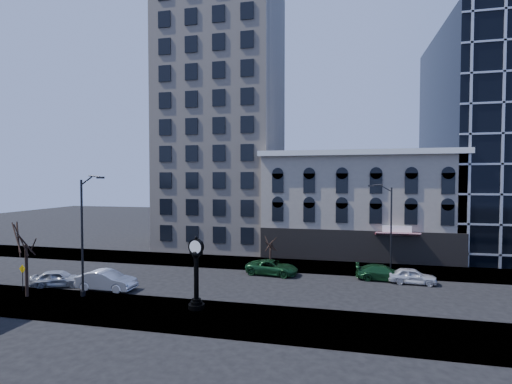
% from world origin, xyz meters
% --- Properties ---
extents(ground, '(160.00, 160.00, 0.00)m').
position_xyz_m(ground, '(0.00, 0.00, 0.00)').
color(ground, black).
rests_on(ground, ground).
extents(sidewalk_far, '(160.00, 6.00, 0.12)m').
position_xyz_m(sidewalk_far, '(0.00, 8.00, 0.06)').
color(sidewalk_far, gray).
rests_on(sidewalk_far, ground).
extents(sidewalk_near, '(160.00, 6.00, 0.12)m').
position_xyz_m(sidewalk_near, '(0.00, -8.00, 0.06)').
color(sidewalk_near, gray).
rests_on(sidewalk_near, ground).
extents(cream_tower, '(15.90, 15.40, 42.50)m').
position_xyz_m(cream_tower, '(-6.11, 18.88, 19.32)').
color(cream_tower, beige).
rests_on(cream_tower, ground).
extents(victorian_row, '(22.60, 11.19, 12.50)m').
position_xyz_m(victorian_row, '(12.00, 15.89, 6.00)').
color(victorian_row, '#A09484').
rests_on(victorian_row, ground).
extents(street_clock, '(1.16, 1.16, 5.13)m').
position_xyz_m(street_clock, '(0.14, -6.87, 2.44)').
color(street_clock, black).
rests_on(street_clock, sidewalk_near).
extents(street_lamp_near, '(2.48, 0.63, 9.62)m').
position_xyz_m(street_lamp_near, '(-8.87, -6.30, 7.38)').
color(street_lamp_near, black).
rests_on(street_lamp_near, sidewalk_near).
extents(street_lamp_far, '(2.23, 0.85, 8.82)m').
position_xyz_m(street_lamp_far, '(14.17, 6.30, 6.77)').
color(street_lamp_far, black).
rests_on(street_lamp_far, sidewalk_far).
extents(bare_tree_near, '(3.79, 3.79, 6.51)m').
position_xyz_m(bare_tree_near, '(-13.76, -7.24, 5.04)').
color(bare_tree_near, '#322119').
rests_on(bare_tree_near, sidewalk_near).
extents(bare_tree_far, '(2.16, 2.16, 3.71)m').
position_xyz_m(bare_tree_far, '(3.01, 6.34, 2.91)').
color(bare_tree_far, '#322119').
rests_on(bare_tree_far, sidewalk_far).
extents(warning_sign, '(0.71, 0.12, 2.17)m').
position_xyz_m(warning_sign, '(-15.20, -6.20, 1.62)').
color(warning_sign, black).
rests_on(warning_sign, sidewalk_near).
extents(car_near_a, '(4.55, 3.21, 1.44)m').
position_xyz_m(car_near_a, '(-13.62, -4.11, 0.72)').
color(car_near_a, '#A5A8AD').
rests_on(car_near_a, ground).
extents(car_near_b, '(4.95, 1.76, 1.63)m').
position_xyz_m(car_near_b, '(-8.96, -4.06, 0.81)').
color(car_near_b, silver).
rests_on(car_near_b, ground).
extents(car_far_a, '(5.27, 2.87, 1.40)m').
position_xyz_m(car_far_a, '(3.62, 3.90, 0.70)').
color(car_far_a, '#143F1E').
rests_on(car_far_a, ground).
extents(car_far_b, '(4.83, 2.10, 1.38)m').
position_xyz_m(car_far_b, '(13.85, 4.19, 0.69)').
color(car_far_b, '#143F1E').
rests_on(car_far_b, ground).
extents(car_far_c, '(4.11, 1.82, 1.37)m').
position_xyz_m(car_far_c, '(16.28, 3.57, 0.69)').
color(car_far_c, silver).
rests_on(car_far_c, ground).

